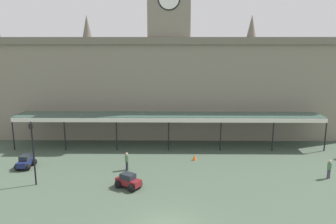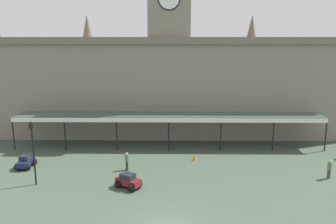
% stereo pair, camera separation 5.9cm
% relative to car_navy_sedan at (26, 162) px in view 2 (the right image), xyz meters
% --- Properties ---
extents(station_building, '(43.22, 5.63, 19.53)m').
position_rel_car_navy_sedan_xyz_m(station_building, '(13.18, 11.37, 6.16)').
color(station_building, gray).
rests_on(station_building, ground).
extents(entrance_canopy, '(33.44, 3.26, 3.64)m').
position_rel_car_navy_sedan_xyz_m(entrance_canopy, '(13.18, 6.42, 2.99)').
color(entrance_canopy, '#38564C').
rests_on(entrance_canopy, ground).
extents(car_navy_sedan, '(1.56, 2.08, 1.19)m').
position_rel_car_navy_sedan_xyz_m(car_navy_sedan, '(0.00, 0.00, 0.00)').
color(car_navy_sedan, '#19214C').
rests_on(car_navy_sedan, ground).
extents(car_maroon_sedan, '(2.25, 2.10, 1.19)m').
position_rel_car_navy_sedan_xyz_m(car_maroon_sedan, '(10.07, -4.25, 0.00)').
color(car_maroon_sedan, maroon).
rests_on(car_maroon_sedan, ground).
extents(pedestrian_beside_cars, '(0.34, 0.39, 1.67)m').
position_rel_car_navy_sedan_xyz_m(pedestrian_beside_cars, '(9.46, -0.52, 0.41)').
color(pedestrian_beside_cars, black).
rests_on(pedestrian_beside_cars, ground).
extents(pedestrian_crossing_forecourt, '(0.34, 0.34, 1.67)m').
position_rel_car_navy_sedan_xyz_m(pedestrian_crossing_forecourt, '(26.89, -2.22, 0.41)').
color(pedestrian_crossing_forecourt, '#3F384C').
rests_on(pedestrian_crossing_forecourt, ground).
extents(victorian_lamppost, '(0.30, 0.30, 5.30)m').
position_rel_car_navy_sedan_xyz_m(victorian_lamppost, '(2.45, -3.75, 2.76)').
color(victorian_lamppost, black).
rests_on(victorian_lamppost, ground).
extents(traffic_cone, '(0.40, 0.40, 0.59)m').
position_rel_car_navy_sedan_xyz_m(traffic_cone, '(15.78, 2.19, -0.21)').
color(traffic_cone, orange).
rests_on(traffic_cone, ground).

